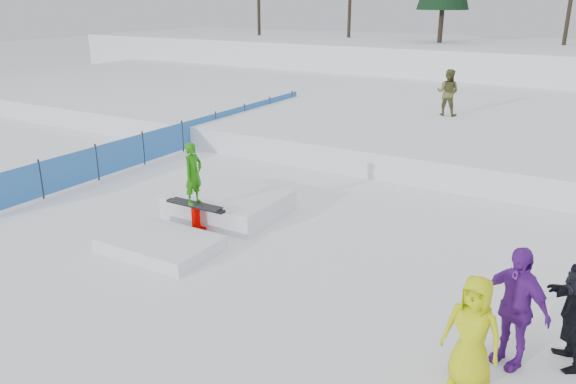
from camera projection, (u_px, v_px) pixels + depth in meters
The scene contains 9 objects.
ground at pixel (216, 268), 11.26m from camera, with size 120.00×120.00×0.00m, color white.
snow_berm at pixel (507, 63), 35.26m from camera, with size 60.00×14.00×2.40m, color white.
snow_midrise at pixel (443, 114), 24.14m from camera, with size 50.00×18.00×0.80m, color white.
safety_fence at pixel (182, 136), 19.57m from camera, with size 0.05×16.00×1.10m.
walker_olive at pixel (448, 92), 21.50m from camera, with size 0.86×0.67×1.77m, color brown.
spectator_purple at pixel (515, 307), 8.04m from camera, with size 1.10×0.46×1.87m, color #621D97.
spectator_yellow at pixel (473, 332), 7.63m from camera, with size 0.81×0.53×1.65m, color #C5D20C.
spectator_dark at pixel (576, 315), 8.07m from camera, with size 1.51×0.48×1.63m, color black.
jib_rail_feature at pixel (212, 211), 13.37m from camera, with size 2.60×4.40×2.11m.
Camera 1 is at (6.40, -7.99, 5.14)m, focal length 35.00 mm.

